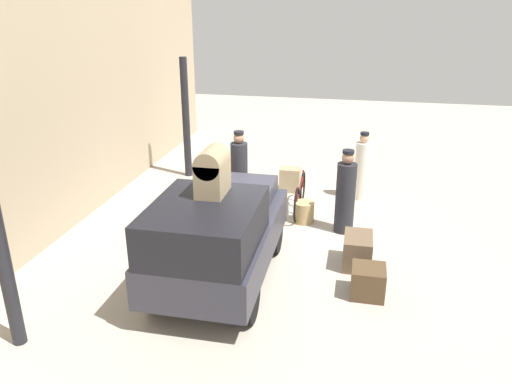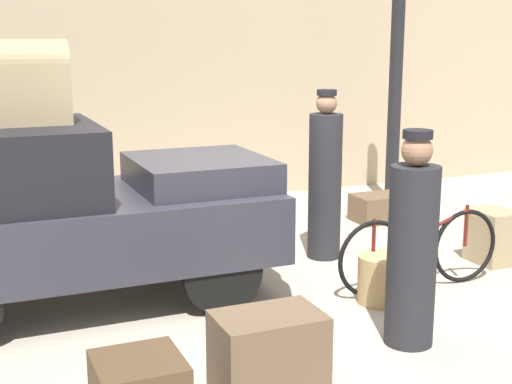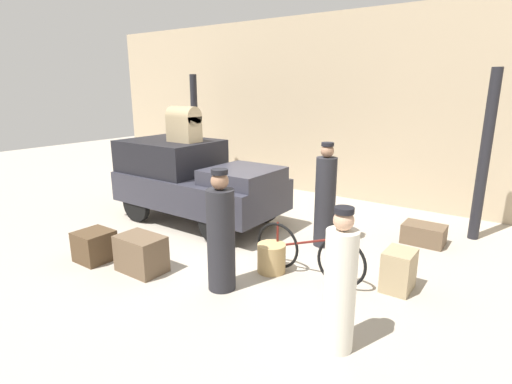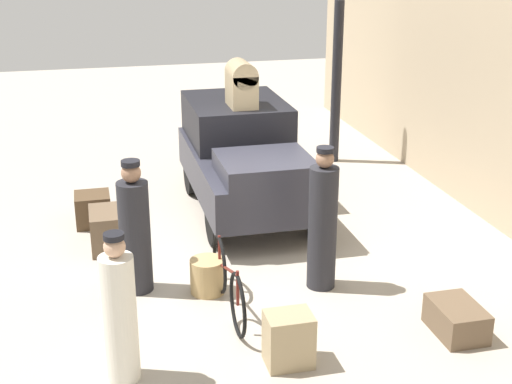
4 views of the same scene
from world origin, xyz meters
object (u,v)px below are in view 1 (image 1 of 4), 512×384
Objects in this scene: porter_carrying_trunk at (239,176)px; conductor_in_dark_uniform at (345,195)px; trunk_large_brown at (368,281)px; suitcase_black_upright at (357,251)px; trunk_on_truck_roof at (212,170)px; bicycle at (300,195)px; porter_standing_middle at (362,169)px; truck at (218,233)px; wicker_basket at (304,212)px; trunk_umber_medium at (290,180)px; trunk_wicker_pale at (210,180)px.

porter_carrying_trunk reaches higher than conductor_in_dark_uniform.
trunk_large_brown is 0.96m from suitcase_black_upright.
suitcase_black_upright is at bearing -61.07° from trunk_on_truck_roof.
bicycle reaches higher than trunk_large_brown.
porter_standing_middle reaches higher than suitcase_black_upright.
trunk_on_truck_roof is (-0.18, -0.00, 1.13)m from truck.
wicker_basket is 2.91m from trunk_large_brown.
trunk_large_brown is 0.92× the size of trunk_umber_medium.
trunk_large_brown is at bearing -137.29° from trunk_wicker_pale.
truck is 4.95× the size of trunk_wicker_pale.
bicycle is 0.58m from wicker_basket.
truck reaches higher than trunk_large_brown.
trunk_wicker_pale is (0.02, 3.71, -0.56)m from porter_standing_middle.
trunk_on_truck_roof reaches higher than conductor_in_dark_uniform.
trunk_on_truck_roof is (-4.48, 2.24, 1.30)m from porter_standing_middle.
truck is at bearing 163.85° from bicycle.
bicycle is 1.05× the size of conductor_in_dark_uniform.
conductor_in_dark_uniform is (2.41, -1.94, -0.13)m from truck.
bicycle is 3.12× the size of trunk_umber_medium.
porter_carrying_trunk is at bearing 54.89° from suitcase_black_upright.
porter_carrying_trunk reaches higher than truck.
trunk_umber_medium is (0.13, -2.01, 0.11)m from trunk_wicker_pale.
trunk_on_truck_roof reaches higher than suitcase_black_upright.
porter_carrying_trunk reaches higher than bicycle.
suitcase_black_upright is at bearing -131.42° from trunk_wicker_pale.
suitcase_black_upright is (-2.18, -1.30, -0.10)m from bicycle.
bicycle is at bearing -15.32° from trunk_on_truck_roof.
conductor_in_dark_uniform is at bearing -36.74° from trunk_on_truck_roof.
conductor_in_dark_uniform is at bearing -129.21° from bicycle.
trunk_wicker_pale is at bearing 57.57° from wicker_basket.
trunk_on_truck_roof is at bearing 153.42° from porter_standing_middle.
conductor_in_dark_uniform is at bearing -108.42° from wicker_basket.
trunk_large_brown reaches higher than wicker_basket.
trunk_large_brown is (0.11, -2.42, -0.66)m from truck.
porter_carrying_trunk is 3.29m from trunk_on_truck_roof.
trunk_wicker_pale is at bearing 37.66° from porter_carrying_trunk.
wicker_basket is 2.04m from porter_standing_middle.
bicycle is at bearing -162.14° from trunk_umber_medium.
trunk_umber_medium is at bearing 17.42° from wicker_basket.
porter_carrying_trunk is 3.20× the size of trunk_umber_medium.
wicker_basket is 0.61× the size of suitcase_black_upright.
trunk_on_truck_roof reaches higher than truck.
suitcase_black_upright is at bearing -125.11° from porter_carrying_trunk.
suitcase_black_upright is 3.10m from trunk_on_truck_roof.
wicker_basket is 0.62× the size of trunk_wicker_pale.
suitcase_black_upright reaches higher than wicker_basket.
trunk_large_brown is at bearing -168.11° from conductor_in_dark_uniform.
porter_standing_middle is 3.01× the size of trunk_large_brown.
suitcase_black_upright is at bearing -167.54° from conductor_in_dark_uniform.
porter_standing_middle reaches higher than trunk_large_brown.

